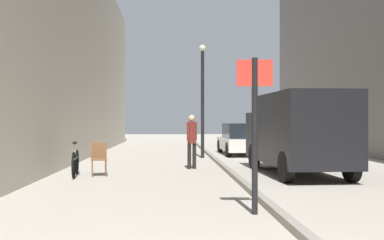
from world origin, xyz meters
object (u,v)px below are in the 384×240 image
(delivery_van, at_px, (297,131))
(parked_car, at_px, (242,139))
(cafe_chair_near_window, at_px, (99,156))
(bicycle_leaning, at_px, (75,163))
(pedestrian_main_foreground, at_px, (192,138))
(street_sign_post, at_px, (255,121))
(lamp_post, at_px, (203,93))

(delivery_van, distance_m, parked_car, 8.09)
(parked_car, height_order, cafe_chair_near_window, parked_car)
(bicycle_leaning, bearing_deg, parked_car, 47.19)
(pedestrian_main_foreground, height_order, street_sign_post, street_sign_post)
(lamp_post, bearing_deg, pedestrian_main_foreground, -98.51)
(street_sign_post, xyz_separation_m, lamp_post, (-0.06, 11.69, 1.18))
(street_sign_post, bearing_deg, pedestrian_main_foreground, -80.87)
(parked_car, relative_size, cafe_chair_near_window, 4.51)
(street_sign_post, height_order, lamp_post, lamp_post)
(parked_car, relative_size, street_sign_post, 1.63)
(pedestrian_main_foreground, bearing_deg, lamp_post, -117.08)
(delivery_van, bearing_deg, bicycle_leaning, 178.43)
(parked_car, bearing_deg, delivery_van, -88.57)
(pedestrian_main_foreground, xyz_separation_m, cafe_chair_near_window, (-2.72, -1.76, -0.47))
(delivery_van, relative_size, street_sign_post, 1.98)
(bicycle_leaning, bearing_deg, lamp_post, 50.57)
(delivery_van, bearing_deg, pedestrian_main_foreground, 146.76)
(pedestrian_main_foreground, height_order, parked_car, pedestrian_main_foreground)
(street_sign_post, height_order, cafe_chair_near_window, street_sign_post)
(bicycle_leaning, relative_size, cafe_chair_near_window, 1.88)
(lamp_post, distance_m, bicycle_leaning, 7.78)
(lamp_post, distance_m, cafe_chair_near_window, 7.33)
(street_sign_post, relative_size, lamp_post, 0.55)
(street_sign_post, bearing_deg, cafe_chair_near_window, -54.75)
(cafe_chair_near_window, bearing_deg, lamp_post, -128.77)
(lamp_post, height_order, cafe_chair_near_window, lamp_post)
(street_sign_post, bearing_deg, delivery_van, -108.62)
(pedestrian_main_foreground, xyz_separation_m, parked_car, (2.61, 6.30, -0.30))
(delivery_van, distance_m, bicycle_leaning, 6.39)
(delivery_van, xyz_separation_m, parked_car, (-0.37, 8.07, -0.54))
(pedestrian_main_foreground, distance_m, parked_car, 6.82)
(parked_car, bearing_deg, street_sign_post, -99.12)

